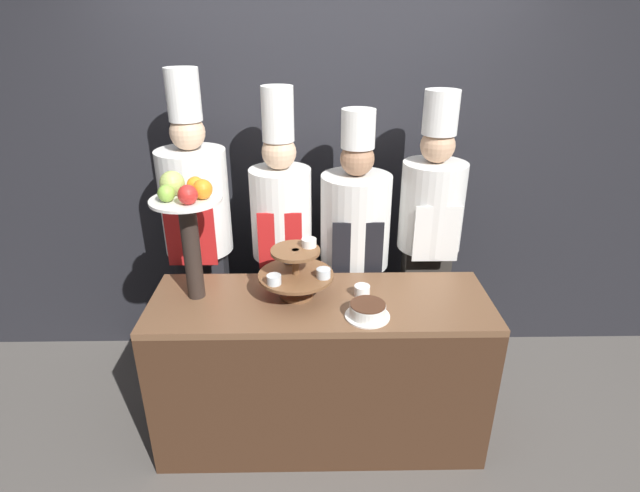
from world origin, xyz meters
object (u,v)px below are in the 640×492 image
(tiered_stand, at_px, (296,270))
(chef_center_left, at_px, (282,235))
(chef_center_right, at_px, (355,244))
(chef_left, at_px, (198,228))
(fruit_pedestal, at_px, (187,215))
(chef_right, at_px, (429,232))
(cake_round, at_px, (368,311))
(cup_white, at_px, (362,291))

(tiered_stand, relative_size, chef_center_left, 0.21)
(tiered_stand, relative_size, chef_center_right, 0.22)
(tiered_stand, bearing_deg, chef_center_right, 56.06)
(chef_left, xyz_separation_m, chef_center_right, (0.91, -0.00, -0.11))
(fruit_pedestal, xyz_separation_m, chef_center_left, (0.41, 0.48, -0.32))
(chef_left, relative_size, chef_right, 1.06)
(chef_center_left, distance_m, chef_right, 0.87)
(cake_round, distance_m, cup_white, 0.19)
(cake_round, bearing_deg, cup_white, 92.27)
(cup_white, bearing_deg, chef_left, 151.35)
(cup_white, distance_m, chef_center_left, 0.66)
(cake_round, xyz_separation_m, chef_center_left, (-0.44, 0.69, 0.09))
(cup_white, height_order, chef_center_right, chef_center_right)
(cup_white, xyz_separation_m, chef_left, (-0.91, 0.50, 0.14))
(cup_white, bearing_deg, chef_center_left, 130.61)
(fruit_pedestal, height_order, cup_white, fruit_pedestal)
(chef_left, height_order, chef_right, chef_left)
(tiered_stand, relative_size, chef_left, 0.20)
(fruit_pedestal, distance_m, chef_center_right, 1.04)
(tiered_stand, distance_m, cup_white, 0.35)
(fruit_pedestal, bearing_deg, tiered_stand, -1.13)
(cake_round, height_order, chef_right, chef_right)
(chef_center_right, bearing_deg, chef_left, 180.00)
(chef_center_left, bearing_deg, tiered_stand, -78.63)
(cake_round, distance_m, chef_center_left, 0.82)
(tiered_stand, bearing_deg, chef_left, 139.97)
(cake_round, bearing_deg, chef_center_left, 122.16)
(cup_white, bearing_deg, tiered_stand, 178.57)
(chef_center_right, bearing_deg, fruit_pedestal, -150.22)
(chef_left, distance_m, chef_center_left, 0.49)
(tiered_stand, bearing_deg, chef_center_left, 101.37)
(fruit_pedestal, xyz_separation_m, cake_round, (0.85, -0.21, -0.40))
(cake_round, relative_size, chef_center_left, 0.12)
(tiered_stand, xyz_separation_m, cake_round, (0.34, -0.20, -0.11))
(chef_center_right, bearing_deg, cake_round, -89.45)
(cake_round, distance_m, chef_left, 1.16)
(fruit_pedestal, height_order, cake_round, fruit_pedestal)
(tiered_stand, xyz_separation_m, chef_right, (0.77, 0.49, -0.01))
(tiered_stand, xyz_separation_m, fruit_pedestal, (-0.51, 0.01, 0.29))
(chef_left, height_order, chef_center_right, chef_left)
(chef_center_right, bearing_deg, chef_center_left, 179.98)
(fruit_pedestal, bearing_deg, chef_left, 98.80)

